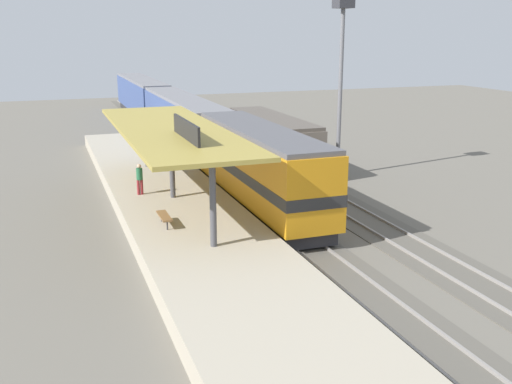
{
  "coord_description": "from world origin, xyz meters",
  "views": [
    {
      "loc": [
        -10.87,
        -30.48,
        9.61
      ],
      "look_at": [
        -1.38,
        -4.32,
        2.0
      ],
      "focal_mm": 41.45,
      "sensor_mm": 36.0,
      "label": 1
    }
  ],
  "objects_px": {
    "freight_car": "(272,140)",
    "light_mast": "(342,50)",
    "platform_bench": "(164,216)",
    "person_waiting": "(140,178)",
    "locomotive": "(260,168)",
    "passenger_carriage_rear": "(142,97)",
    "passenger_carriage_front": "(184,123)"
  },
  "relations": [
    {
      "from": "freight_car",
      "to": "light_mast",
      "type": "distance_m",
      "value": 8.26
    },
    {
      "from": "platform_bench",
      "to": "person_waiting",
      "type": "xyz_separation_m",
      "value": [
        -0.17,
        5.79,
        0.51
      ]
    },
    {
      "from": "locomotive",
      "to": "light_mast",
      "type": "bearing_deg",
      "value": 36.51
    },
    {
      "from": "platform_bench",
      "to": "locomotive",
      "type": "distance_m",
      "value": 7.03
    },
    {
      "from": "passenger_carriage_rear",
      "to": "person_waiting",
      "type": "height_order",
      "value": "passenger_carriage_rear"
    },
    {
      "from": "passenger_carriage_rear",
      "to": "light_mast",
      "type": "xyz_separation_m",
      "value": [
        7.8,
        -33.03,
        6.08
      ]
    },
    {
      "from": "person_waiting",
      "to": "passenger_carriage_rear",
      "type": "bearing_deg",
      "value": 80.4
    },
    {
      "from": "passenger_carriage_front",
      "to": "passenger_carriage_rear",
      "type": "relative_size",
      "value": 1.0
    },
    {
      "from": "passenger_carriage_front",
      "to": "passenger_carriage_rear",
      "type": "xyz_separation_m",
      "value": [
        0.0,
        20.8,
        0.0
      ]
    },
    {
      "from": "passenger_carriage_front",
      "to": "locomotive",
      "type": "bearing_deg",
      "value": -90.0
    },
    {
      "from": "passenger_carriage_rear",
      "to": "person_waiting",
      "type": "xyz_separation_m",
      "value": [
        -6.17,
        -36.51,
        -0.46
      ]
    },
    {
      "from": "light_mast",
      "to": "passenger_carriage_front",
      "type": "bearing_deg",
      "value": 122.54
    },
    {
      "from": "light_mast",
      "to": "freight_car",
      "type": "bearing_deg",
      "value": 128.01
    },
    {
      "from": "light_mast",
      "to": "person_waiting",
      "type": "distance_m",
      "value": 15.82
    },
    {
      "from": "passenger_carriage_rear",
      "to": "freight_car",
      "type": "distance_m",
      "value": 29.3
    },
    {
      "from": "passenger_carriage_front",
      "to": "light_mast",
      "type": "height_order",
      "value": "light_mast"
    },
    {
      "from": "passenger_carriage_rear",
      "to": "passenger_carriage_front",
      "type": "bearing_deg",
      "value": -90.0
    },
    {
      "from": "passenger_carriage_rear",
      "to": "light_mast",
      "type": "height_order",
      "value": "light_mast"
    },
    {
      "from": "passenger_carriage_front",
      "to": "person_waiting",
      "type": "relative_size",
      "value": 11.7
    },
    {
      "from": "locomotive",
      "to": "passenger_carriage_front",
      "type": "height_order",
      "value": "locomotive"
    },
    {
      "from": "passenger_carriage_front",
      "to": "person_waiting",
      "type": "bearing_deg",
      "value": -111.45
    },
    {
      "from": "locomotive",
      "to": "passenger_carriage_rear",
      "type": "distance_m",
      "value": 38.8
    },
    {
      "from": "platform_bench",
      "to": "person_waiting",
      "type": "height_order",
      "value": "person_waiting"
    },
    {
      "from": "freight_car",
      "to": "light_mast",
      "type": "height_order",
      "value": "light_mast"
    },
    {
      "from": "locomotive",
      "to": "person_waiting",
      "type": "height_order",
      "value": "locomotive"
    },
    {
      "from": "passenger_carriage_rear",
      "to": "person_waiting",
      "type": "distance_m",
      "value": 37.04
    },
    {
      "from": "passenger_carriage_front",
      "to": "platform_bench",
      "type": "bearing_deg",
      "value": -105.59
    },
    {
      "from": "locomotive",
      "to": "light_mast",
      "type": "height_order",
      "value": "light_mast"
    },
    {
      "from": "passenger_carriage_front",
      "to": "freight_car",
      "type": "xyz_separation_m",
      "value": [
        4.6,
        -8.13,
        -0.34
      ]
    },
    {
      "from": "passenger_carriage_rear",
      "to": "person_waiting",
      "type": "relative_size",
      "value": 11.7
    },
    {
      "from": "passenger_carriage_front",
      "to": "person_waiting",
      "type": "height_order",
      "value": "passenger_carriage_front"
    },
    {
      "from": "passenger_carriage_front",
      "to": "person_waiting",
      "type": "xyz_separation_m",
      "value": [
        -6.17,
        -15.71,
        -0.46
      ]
    }
  ]
}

